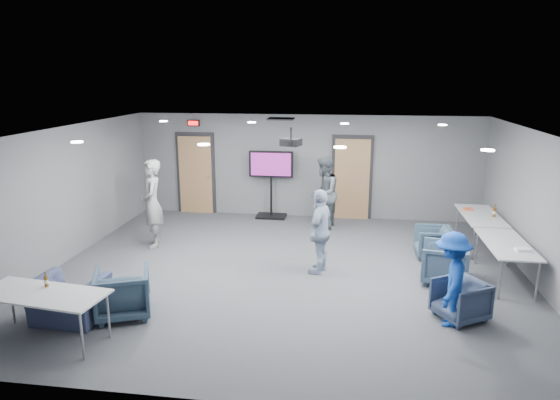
# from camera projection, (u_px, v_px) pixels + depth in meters

# --- Properties ---
(floor) EXTENTS (9.00, 9.00, 0.00)m
(floor) POSITION_uv_depth(u_px,v_px,m) (286.00, 272.00, 9.58)
(floor) COLOR #3C4044
(floor) RESTS_ON ground
(ceiling) EXTENTS (9.00, 9.00, 0.00)m
(ceiling) POSITION_uv_depth(u_px,v_px,m) (287.00, 131.00, 8.93)
(ceiling) COLOR white
(ceiling) RESTS_ON wall_back
(wall_back) EXTENTS (9.00, 0.02, 2.70)m
(wall_back) POSITION_uv_depth(u_px,v_px,m) (306.00, 166.00, 13.10)
(wall_back) COLOR slate
(wall_back) RESTS_ON floor
(wall_front) EXTENTS (9.00, 0.02, 2.70)m
(wall_front) POSITION_uv_depth(u_px,v_px,m) (239.00, 296.00, 5.42)
(wall_front) COLOR slate
(wall_front) RESTS_ON floor
(wall_left) EXTENTS (0.02, 8.00, 2.70)m
(wall_left) POSITION_uv_depth(u_px,v_px,m) (62.00, 196.00, 9.88)
(wall_left) COLOR slate
(wall_left) RESTS_ON floor
(wall_right) EXTENTS (0.02, 8.00, 2.70)m
(wall_right) POSITION_uv_depth(u_px,v_px,m) (544.00, 214.00, 8.63)
(wall_right) COLOR slate
(wall_right) RESTS_ON floor
(door_left) EXTENTS (1.06, 0.17, 2.24)m
(door_left) POSITION_uv_depth(u_px,v_px,m) (196.00, 174.00, 13.53)
(door_left) COLOR black
(door_left) RESTS_ON wall_back
(door_right) EXTENTS (1.06, 0.17, 2.24)m
(door_right) POSITION_uv_depth(u_px,v_px,m) (352.00, 179.00, 12.96)
(door_right) COLOR black
(door_right) RESTS_ON wall_back
(exit_sign) EXTENTS (0.32, 0.08, 0.16)m
(exit_sign) POSITION_uv_depth(u_px,v_px,m) (194.00, 123.00, 13.18)
(exit_sign) COLOR black
(exit_sign) RESTS_ON wall_back
(hvac_diffuser) EXTENTS (0.60, 0.60, 0.03)m
(hvac_diffuser) POSITION_uv_depth(u_px,v_px,m) (281.00, 119.00, 11.69)
(hvac_diffuser) COLOR black
(hvac_diffuser) RESTS_ON ceiling
(downlights) EXTENTS (6.18, 3.78, 0.02)m
(downlights) POSITION_uv_depth(u_px,v_px,m) (287.00, 132.00, 8.93)
(downlights) COLOR white
(downlights) RESTS_ON ceiling
(person_a) EXTENTS (0.69, 0.82, 1.93)m
(person_a) POSITION_uv_depth(u_px,v_px,m) (152.00, 204.00, 10.84)
(person_a) COLOR gray
(person_a) RESTS_ON floor
(person_b) EXTENTS (0.77, 0.94, 1.80)m
(person_b) POSITION_uv_depth(u_px,v_px,m) (324.00, 193.00, 12.10)
(person_b) COLOR #566067
(person_b) RESTS_ON floor
(person_c) EXTENTS (0.65, 1.03, 1.63)m
(person_c) POSITION_uv_depth(u_px,v_px,m) (320.00, 231.00, 9.41)
(person_c) COLOR #99ABC5
(person_c) RESTS_ON floor
(person_d) EXTENTS (0.76, 1.04, 1.45)m
(person_d) POSITION_uv_depth(u_px,v_px,m) (451.00, 279.00, 7.43)
(person_d) COLOR #1A47AD
(person_d) RESTS_ON floor
(chair_right_a) EXTENTS (0.73, 0.71, 0.65)m
(chair_right_a) POSITION_uv_depth(u_px,v_px,m) (433.00, 242.00, 10.30)
(chair_right_a) COLOR #34495B
(chair_right_a) RESTS_ON floor
(chair_right_b) EXTENTS (0.93, 0.92, 0.73)m
(chair_right_b) POSITION_uv_depth(u_px,v_px,m) (444.00, 263.00, 9.05)
(chair_right_b) COLOR #3B5067
(chair_right_b) RESTS_ON floor
(chair_right_c) EXTENTS (0.94, 0.94, 0.63)m
(chair_right_c) POSITION_uv_depth(u_px,v_px,m) (460.00, 300.00, 7.67)
(chair_right_c) COLOR #323E56
(chair_right_c) RESTS_ON floor
(chair_front_a) EXTENTS (1.07, 1.08, 0.76)m
(chair_front_a) POSITION_uv_depth(u_px,v_px,m) (123.00, 293.00, 7.77)
(chair_front_a) COLOR #324557
(chair_front_a) RESTS_ON floor
(chair_front_b) EXTENTS (1.08, 0.96, 0.68)m
(chair_front_b) POSITION_uv_depth(u_px,v_px,m) (68.00, 300.00, 7.62)
(chair_front_b) COLOR #353D5D
(chair_front_b) RESTS_ON floor
(table_right_a) EXTENTS (0.77, 1.85, 0.73)m
(table_right_a) POSITION_uv_depth(u_px,v_px,m) (481.00, 217.00, 10.84)
(table_right_a) COLOR silver
(table_right_a) RESTS_ON floor
(table_right_b) EXTENTS (0.75, 1.80, 0.73)m
(table_right_b) POSITION_uv_depth(u_px,v_px,m) (506.00, 245.00, 9.02)
(table_right_b) COLOR silver
(table_right_b) RESTS_ON floor
(table_front_left) EXTENTS (1.90, 0.97, 0.73)m
(table_front_left) POSITION_uv_depth(u_px,v_px,m) (42.00, 296.00, 6.96)
(table_front_left) COLOR silver
(table_front_left) RESTS_ON floor
(bottle_front) EXTENTS (0.06, 0.06, 0.23)m
(bottle_front) POSITION_uv_depth(u_px,v_px,m) (46.00, 281.00, 7.13)
(bottle_front) COLOR #56390E
(bottle_front) RESTS_ON table_front_left
(bottle_right) EXTENTS (0.07, 0.07, 0.28)m
(bottle_right) POSITION_uv_depth(u_px,v_px,m) (494.00, 212.00, 10.66)
(bottle_right) COLOR #56390E
(bottle_right) RESTS_ON table_right_a
(snack_box) EXTENTS (0.21, 0.15, 0.04)m
(snack_box) POSITION_uv_depth(u_px,v_px,m) (468.00, 209.00, 11.22)
(snack_box) COLOR #DE5B37
(snack_box) RESTS_ON table_right_a
(wrapper) EXTENTS (0.24, 0.17, 0.05)m
(wrapper) POSITION_uv_depth(u_px,v_px,m) (523.00, 250.00, 8.60)
(wrapper) COLOR white
(wrapper) RESTS_ON table_right_b
(tv_stand) EXTENTS (1.16, 0.55, 1.78)m
(tv_stand) POSITION_uv_depth(u_px,v_px,m) (271.00, 180.00, 13.06)
(tv_stand) COLOR black
(tv_stand) RESTS_ON floor
(projector) EXTENTS (0.44, 0.41, 0.36)m
(projector) POSITION_uv_depth(u_px,v_px,m) (291.00, 142.00, 9.78)
(projector) COLOR black
(projector) RESTS_ON ceiling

